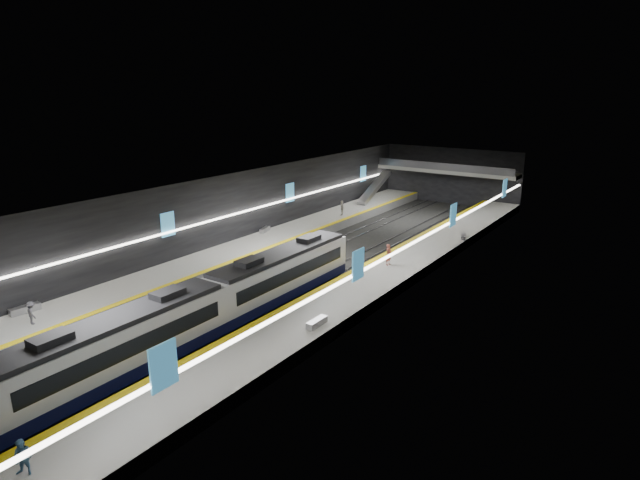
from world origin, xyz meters
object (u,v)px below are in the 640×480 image
Objects in this scene: passenger_right_a at (389,255)px; passenger_right_b at (23,458)px; bench_right_far at (463,236)px; passenger_left_b at (31,313)px; bench_left_far at (265,230)px; passenger_left_a at (342,208)px; train at (213,303)px; bench_right_near at (317,323)px; bench_left_near at (25,309)px; escalator at (374,188)px.

passenger_right_b is at bearing -174.20° from passenger_right_a.
bench_right_far is 1.04× the size of passenger_left_b.
passenger_left_a is at bearing 59.70° from bench_left_far.
passenger_right_b is (16.65, -35.02, 0.60)m from bench_left_far.
train is 32.29m from passenger_left_a.
train is 18.73× the size of passenger_left_b.
passenger_left_b reaches higher than bench_right_near.
passenger_left_b is at bearing -141.76° from train.
passenger_right_a is at bearing 62.19° from bench_left_near.
train is 15.71× the size of passenger_right_a.
passenger_right_a is (16.53, -2.45, 0.73)m from bench_left_far.
bench_right_near reaches higher than bench_left_far.
bench_left_far is at bearing 138.79° from bench_right_near.
train is 18.34× the size of passenger_right_b.
escalator is at bearing 168.43° from passenger_left_a.
passenger_left_b is (-0.41, -38.48, -0.13)m from passenger_left_a.
bench_right_far is (19.00, 9.79, -0.02)m from bench_left_far.
passenger_left_a is at bearing 50.21° from passenger_right_a.
bench_right_far is 44.88m from passenger_right_b.
passenger_left_b reaches higher than bench_right_far.
bench_left_near is at bearing -20.94° from passenger_left_a.
train reaches higher than bench_right_near.
escalator is at bearing 37.17° from passenger_right_a.
passenger_left_a reaches higher than passenger_right_b.
bench_right_far is 12.52m from passenger_right_a.
bench_left_far is at bearing -74.60° from passenger_left_b.
passenger_right_b is (-2.35, -44.82, 0.62)m from bench_right_far.
passenger_left_b reaches higher than bench_left_far.
train reaches higher than passenger_left_a.
escalator is 27.75m from passenger_right_a.
passenger_right_b is (16.51, -8.60, 0.57)m from bench_left_near.
bench_left_far is 11.74m from passenger_left_a.
train is 18.02× the size of bench_right_far.
passenger_right_a is at bearing 59.64° from passenger_right_b.
bench_right_far is at bearing -33.79° from escalator.
passenger_right_b is (14.65, -56.19, -1.08)m from escalator.
train reaches higher than passenger_right_a.
passenger_right_a is 1.17× the size of passenger_right_b.
passenger_left_b is at bearing -89.43° from escalator.
bench_left_near is at bearing -150.87° from bench_right_near.
bench_left_near is 1.09× the size of bench_right_near.
train is 23.02m from bench_left_far.
bench_left_near is at bearing -135.83° from bench_right_far.
bench_right_near is 1.17× the size of passenger_left_b.
bench_right_near is 1.14× the size of passenger_right_b.
bench_right_near is at bearing 53.94° from passenger_right_b.
passenger_left_b is at bearing -132.43° from bench_right_far.
bench_left_far is at bearing -31.07° from passenger_left_a.
bench_right_near is at bearing 26.19° from train.
passenger_right_a is at bearing 75.23° from train.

